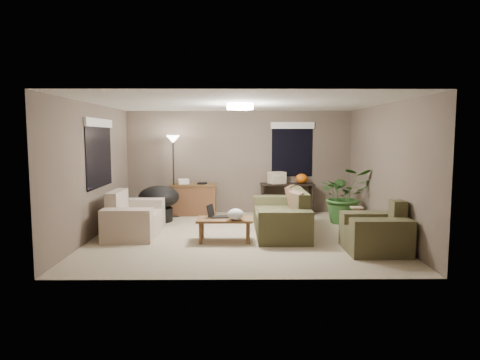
{
  "coord_description": "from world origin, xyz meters",
  "views": [
    {
      "loc": [
        -0.07,
        -8.02,
        1.91
      ],
      "look_at": [
        0.0,
        0.2,
        1.05
      ],
      "focal_mm": 32.0,
      "sensor_mm": 36.0,
      "label": 1
    }
  ],
  "objects_px": {
    "coffee_table": "(225,222)",
    "loveseat": "(133,219)",
    "armchair": "(376,234)",
    "main_sofa": "(282,218)",
    "floor_lamp": "(173,149)",
    "desk": "(194,199)",
    "cat_scratching_post": "(356,221)",
    "houseplant": "(345,201)",
    "console_table": "(287,196)",
    "papasan_chair": "(159,201)"
  },
  "relations": [
    {
      "from": "armchair",
      "to": "coffee_table",
      "type": "bearing_deg",
      "value": 164.32
    },
    {
      "from": "papasan_chair",
      "to": "houseplant",
      "type": "relative_size",
      "value": 0.84
    },
    {
      "from": "coffee_table",
      "to": "loveseat",
      "type": "bearing_deg",
      "value": 162.23
    },
    {
      "from": "cat_scratching_post",
      "to": "console_table",
      "type": "bearing_deg",
      "value": 120.67
    },
    {
      "from": "coffee_table",
      "to": "floor_lamp",
      "type": "xyz_separation_m",
      "value": [
        -1.26,
        2.41,
        1.24
      ]
    },
    {
      "from": "armchair",
      "to": "papasan_chair",
      "type": "relative_size",
      "value": 0.98
    },
    {
      "from": "main_sofa",
      "to": "houseplant",
      "type": "height_order",
      "value": "houseplant"
    },
    {
      "from": "main_sofa",
      "to": "papasan_chair",
      "type": "relative_size",
      "value": 2.16
    },
    {
      "from": "main_sofa",
      "to": "papasan_chair",
      "type": "height_order",
      "value": "main_sofa"
    },
    {
      "from": "floor_lamp",
      "to": "desk",
      "type": "bearing_deg",
      "value": 22.92
    },
    {
      "from": "loveseat",
      "to": "console_table",
      "type": "xyz_separation_m",
      "value": [
        3.23,
        2.12,
        0.14
      ]
    },
    {
      "from": "cat_scratching_post",
      "to": "floor_lamp",
      "type": "bearing_deg",
      "value": 156.76
    },
    {
      "from": "houseplant",
      "to": "cat_scratching_post",
      "type": "bearing_deg",
      "value": -88.99
    },
    {
      "from": "main_sofa",
      "to": "coffee_table",
      "type": "height_order",
      "value": "main_sofa"
    },
    {
      "from": "console_table",
      "to": "houseplant",
      "type": "xyz_separation_m",
      "value": [
        1.14,
        -1.08,
        0.04
      ]
    },
    {
      "from": "main_sofa",
      "to": "floor_lamp",
      "type": "relative_size",
      "value": 1.15
    },
    {
      "from": "loveseat",
      "to": "floor_lamp",
      "type": "distance_m",
      "value": 2.31
    },
    {
      "from": "desk",
      "to": "main_sofa",
      "type": "bearing_deg",
      "value": -45.18
    },
    {
      "from": "armchair",
      "to": "papasan_chair",
      "type": "distance_m",
      "value": 4.75
    },
    {
      "from": "main_sofa",
      "to": "loveseat",
      "type": "distance_m",
      "value": 2.9
    },
    {
      "from": "papasan_chair",
      "to": "loveseat",
      "type": "bearing_deg",
      "value": -102.54
    },
    {
      "from": "console_table",
      "to": "cat_scratching_post",
      "type": "height_order",
      "value": "console_table"
    },
    {
      "from": "coffee_table",
      "to": "console_table",
      "type": "relative_size",
      "value": 0.77
    },
    {
      "from": "coffee_table",
      "to": "houseplant",
      "type": "distance_m",
      "value": 3.04
    },
    {
      "from": "armchair",
      "to": "coffee_table",
      "type": "relative_size",
      "value": 1.0
    },
    {
      "from": "main_sofa",
      "to": "armchair",
      "type": "height_order",
      "value": "same"
    },
    {
      "from": "loveseat",
      "to": "console_table",
      "type": "relative_size",
      "value": 1.23
    },
    {
      "from": "floor_lamp",
      "to": "main_sofa",
      "type": "bearing_deg",
      "value": -36.18
    },
    {
      "from": "desk",
      "to": "papasan_chair",
      "type": "bearing_deg",
      "value": -131.96
    },
    {
      "from": "desk",
      "to": "cat_scratching_post",
      "type": "xyz_separation_m",
      "value": [
        3.4,
        -1.85,
        -0.16
      ]
    },
    {
      "from": "cat_scratching_post",
      "to": "coffee_table",
      "type": "bearing_deg",
      "value": -163.9
    },
    {
      "from": "main_sofa",
      "to": "armchair",
      "type": "bearing_deg",
      "value": -44.44
    },
    {
      "from": "armchair",
      "to": "floor_lamp",
      "type": "distance_m",
      "value": 5.06
    },
    {
      "from": "main_sofa",
      "to": "loveseat",
      "type": "xyz_separation_m",
      "value": [
        -2.9,
        -0.1,
        0.0
      ]
    },
    {
      "from": "main_sofa",
      "to": "floor_lamp",
      "type": "distance_m",
      "value": 3.22
    },
    {
      "from": "papasan_chair",
      "to": "main_sofa",
      "type": "bearing_deg",
      "value": -23.64
    },
    {
      "from": "desk",
      "to": "papasan_chair",
      "type": "distance_m",
      "value": 1.06
    },
    {
      "from": "armchair",
      "to": "desk",
      "type": "height_order",
      "value": "armchair"
    },
    {
      "from": "armchair",
      "to": "console_table",
      "type": "distance_m",
      "value": 3.56
    },
    {
      "from": "console_table",
      "to": "papasan_chair",
      "type": "bearing_deg",
      "value": -163.51
    },
    {
      "from": "coffee_table",
      "to": "cat_scratching_post",
      "type": "height_order",
      "value": "cat_scratching_post"
    },
    {
      "from": "main_sofa",
      "to": "houseplant",
      "type": "relative_size",
      "value": 1.81
    },
    {
      "from": "desk",
      "to": "houseplant",
      "type": "height_order",
      "value": "houseplant"
    },
    {
      "from": "console_table",
      "to": "main_sofa",
      "type": "bearing_deg",
      "value": -99.33
    },
    {
      "from": "loveseat",
      "to": "papasan_chair",
      "type": "xyz_separation_m",
      "value": [
        0.28,
        1.24,
        0.17
      ]
    },
    {
      "from": "papasan_chair",
      "to": "cat_scratching_post",
      "type": "xyz_separation_m",
      "value": [
        4.11,
        -1.07,
        -0.25
      ]
    },
    {
      "from": "main_sofa",
      "to": "cat_scratching_post",
      "type": "distance_m",
      "value": 1.49
    },
    {
      "from": "coffee_table",
      "to": "cat_scratching_post",
      "type": "xyz_separation_m",
      "value": [
        2.59,
        0.75,
        -0.14
      ]
    },
    {
      "from": "main_sofa",
      "to": "desk",
      "type": "relative_size",
      "value": 2.0
    },
    {
      "from": "loveseat",
      "to": "houseplant",
      "type": "xyz_separation_m",
      "value": [
        4.37,
        1.04,
        0.18
      ]
    }
  ]
}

